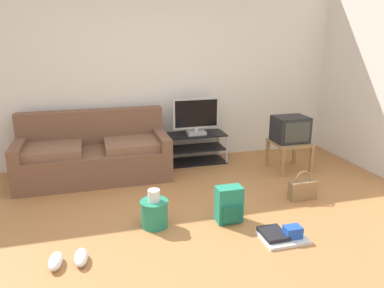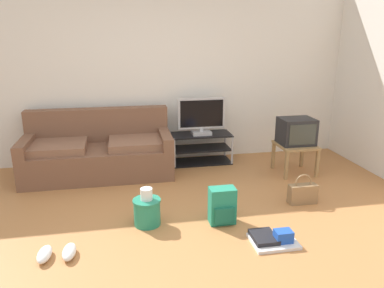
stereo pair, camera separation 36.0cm
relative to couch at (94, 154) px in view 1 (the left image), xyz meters
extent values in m
cube|color=#B27542|center=(0.74, -1.92, -0.32)|extent=(9.00, 9.80, 0.02)
cube|color=silver|center=(0.74, 0.53, 1.04)|extent=(9.00, 0.10, 2.70)
cube|color=brown|center=(0.00, -0.06, -0.11)|extent=(1.96, 0.88, 0.40)
cube|color=brown|center=(0.00, 0.28, 0.32)|extent=(1.96, 0.20, 0.46)
cube|color=brown|center=(-0.91, -0.06, 0.17)|extent=(0.14, 0.88, 0.17)
cube|color=brown|center=(0.91, -0.06, 0.17)|extent=(0.14, 0.88, 0.17)
cube|color=brown|center=(-0.54, -0.12, 0.14)|extent=(0.78, 0.62, 0.10)
cube|color=brown|center=(0.54, -0.12, 0.14)|extent=(0.78, 0.62, 0.10)
cube|color=black|center=(1.48, 0.20, 0.12)|extent=(0.89, 0.42, 0.02)
cube|color=black|center=(1.48, 0.20, -0.09)|extent=(0.85, 0.41, 0.02)
cube|color=black|center=(1.48, 0.20, -0.31)|extent=(0.89, 0.42, 0.02)
cylinder|color=#B7B7BC|center=(1.05, 0.00, -0.09)|extent=(0.03, 0.03, 0.44)
cylinder|color=#B7B7BC|center=(1.91, 0.00, -0.09)|extent=(0.03, 0.03, 0.44)
cylinder|color=#B7B7BC|center=(1.05, 0.40, -0.09)|extent=(0.03, 0.03, 0.44)
cylinder|color=#B7B7BC|center=(1.91, 0.40, -0.09)|extent=(0.03, 0.03, 0.44)
cube|color=#B2B2B7|center=(1.48, 0.18, 0.15)|extent=(0.28, 0.22, 0.05)
cube|color=#B2B2B7|center=(1.48, 0.18, 0.20)|extent=(0.05, 0.04, 0.04)
cube|color=#B2B2B7|center=(1.48, 0.18, 0.44)|extent=(0.69, 0.04, 0.45)
cube|color=black|center=(1.48, 0.16, 0.44)|extent=(0.63, 0.01, 0.39)
cube|color=#9E7A4C|center=(2.67, -0.47, 0.09)|extent=(0.50, 0.50, 0.03)
cube|color=#9E7A4C|center=(2.45, -0.69, -0.12)|extent=(0.04, 0.04, 0.39)
cube|color=#9E7A4C|center=(2.89, -0.69, -0.12)|extent=(0.04, 0.04, 0.39)
cube|color=#9E7A4C|center=(2.45, -0.25, -0.12)|extent=(0.04, 0.04, 0.39)
cube|color=#9E7A4C|center=(2.89, -0.25, -0.12)|extent=(0.04, 0.04, 0.39)
cube|color=#232326|center=(2.67, -0.45, 0.28)|extent=(0.46, 0.36, 0.36)
cube|color=#333833|center=(2.67, -0.63, 0.28)|extent=(0.37, 0.01, 0.28)
cube|color=#238466|center=(1.30, -1.67, -0.12)|extent=(0.26, 0.16, 0.38)
cube|color=#1A634C|center=(1.30, -1.77, -0.19)|extent=(0.20, 0.04, 0.17)
cylinder|color=#1A634C|center=(1.23, -1.57, -0.11)|extent=(0.04, 0.04, 0.30)
cylinder|color=#1A634C|center=(1.37, -1.57, -0.11)|extent=(0.04, 0.04, 0.30)
cube|color=olive|center=(2.33, -1.40, -0.20)|extent=(0.32, 0.12, 0.22)
torus|color=olive|center=(2.33, -1.40, -0.06)|extent=(0.20, 0.02, 0.20)
cylinder|color=#238466|center=(0.54, -1.57, -0.18)|extent=(0.27, 0.27, 0.28)
cylinder|color=#238466|center=(0.54, -1.57, -0.05)|extent=(0.28, 0.28, 0.02)
cylinder|color=white|center=(0.54, -1.57, 0.01)|extent=(0.12, 0.12, 0.14)
ellipsoid|color=white|center=(-0.38, -2.02, -0.27)|extent=(0.13, 0.27, 0.09)
ellipsoid|color=white|center=(-0.17, -2.02, -0.27)|extent=(0.12, 0.26, 0.09)
cube|color=silver|center=(1.67, -2.14, -0.30)|extent=(0.42, 0.34, 0.03)
cube|color=blue|center=(1.75, -2.18, -0.23)|extent=(0.16, 0.12, 0.11)
cube|color=black|center=(1.59, -2.11, -0.26)|extent=(0.22, 0.28, 0.04)
camera|label=1|loc=(0.00, -4.93, 1.56)|focal=34.81mm
camera|label=2|loc=(0.35, -5.01, 1.56)|focal=34.81mm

